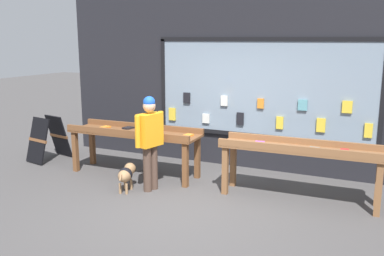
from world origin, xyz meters
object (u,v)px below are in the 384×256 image
Objects in this scene: display_table_left at (134,136)px; person_browsing at (150,137)px; display_table_right at (300,154)px; small_dog at (126,174)px; sandwich_board_sign at (48,138)px.

person_browsing is at bearing -41.21° from display_table_left.
display_table_left is at bearing 179.96° from display_table_right.
display_table_right is at bearing -86.34° from small_dog.
person_browsing is 2.99m from sandwich_board_sign.
small_dog is at bearing -163.27° from display_table_right.
display_table_left is at bearing 8.83° from sandwich_board_sign.
display_table_right is (3.04, -0.00, 0.01)m from display_table_left.
person_browsing is (0.70, -0.61, 0.18)m from display_table_left.
display_table_left is 0.94m from person_browsing.
display_table_right is at bearing 10.08° from sandwich_board_sign.
display_table_left is 2.78× the size of sandwich_board_sign.
person_browsing reaches higher than display_table_right.
display_table_right is 5.22m from sandwich_board_sign.
small_dog is (-0.35, -0.20, -0.63)m from person_browsing.
display_table_right is 4.35× the size of small_dog.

